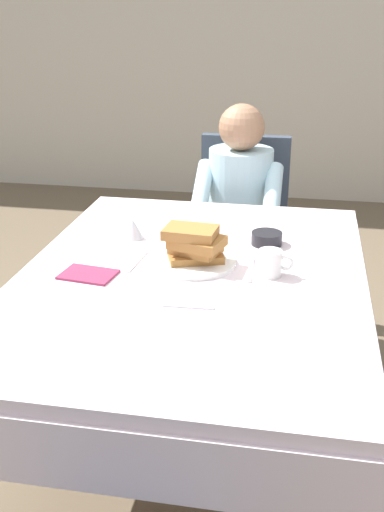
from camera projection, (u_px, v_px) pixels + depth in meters
name	position (u px, v px, depth m)	size (l,w,h in m)	color
ground_plane	(192.00, 458.00, 2.30)	(14.00, 14.00, 0.00)	brown
dining_table_main	(192.00, 298.00, 2.05)	(1.12, 1.52, 0.74)	silver
chair_diner	(242.00, 219.00, 3.15)	(0.44, 0.45, 0.93)	#384251
diner_person	(239.00, 202.00, 2.96)	(0.40, 0.43, 1.12)	silver
plate_breakfast	(194.00, 262.00, 2.08)	(0.28, 0.28, 0.02)	white
breakfast_stack	(194.00, 244.00, 2.05)	(0.21, 0.17, 0.12)	#A36B33
cup_coffee	(271.00, 263.00, 1.99)	(0.11, 0.08, 0.08)	white
bowl_butter	(267.00, 238.00, 2.24)	(0.11, 0.11, 0.04)	black
syrup_pitcher	(133.00, 229.00, 2.30)	(0.08, 0.08, 0.07)	silver
fork_left_of_plate	(137.00, 261.00, 2.10)	(0.18, 0.01, 0.01)	silver
knife_right_of_plate	(251.00, 270.00, 2.04)	(0.20, 0.01, 0.01)	silver
spoon_near_edge	(188.00, 307.00, 1.79)	(0.15, 0.01, 0.01)	silver
napkin_folded	(88.00, 274.00, 2.00)	(0.17, 0.12, 0.01)	#8C2D4C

